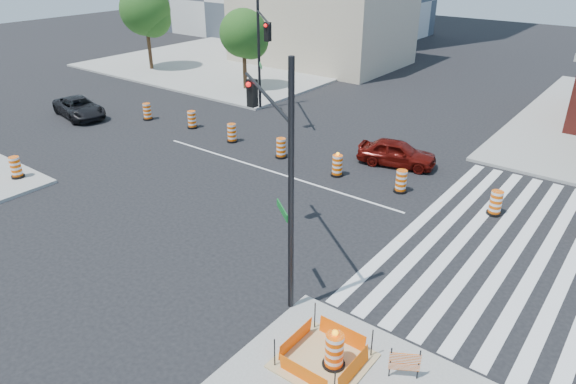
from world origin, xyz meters
name	(u,v)px	position (x,y,z in m)	size (l,w,h in m)	color
ground	(272,171)	(0.00, 0.00, 0.00)	(120.00, 120.00, 0.00)	black
sidewalk_nw	(242,60)	(-18.00, 18.00, 0.07)	(22.00, 22.00, 0.15)	gray
crosswalk_east	(504,244)	(10.95, 0.00, 0.01)	(6.75, 13.50, 0.01)	silver
lane_centerline	(272,171)	(0.00, 0.00, 0.01)	(14.00, 0.12, 0.01)	silver
excavation_pit	(323,359)	(9.00, -9.00, 0.22)	(2.20, 2.20, 0.90)	tan
beige_midrise	(322,5)	(-12.00, 22.00, 5.00)	(14.00, 10.00, 10.00)	#BBAA8F
red_coupe	(397,153)	(4.42, 4.34, 0.65)	(1.53, 3.80, 1.30)	#500A06
dark_suv	(79,108)	(-14.96, -0.67, 0.61)	(2.03, 4.40, 1.22)	black
signal_pole_se	(276,151)	(5.72, -6.77, 4.55)	(4.55, 3.47, 7.40)	black
signal_pole_nw	(261,39)	(-5.84, 6.37, 4.78)	(4.34, 4.17, 7.78)	black
pit_drum	(334,352)	(9.30, -8.98, 0.64)	(0.60, 0.60, 1.18)	black
sw_corner_drum	(16,168)	(-8.72, -7.91, 0.62)	(0.59, 0.59, 1.01)	black
barricade	(405,362)	(10.89, -8.24, 0.65)	(0.69, 0.42, 0.91)	#F05605
tree_north_a	(146,13)	(-21.66, 10.55, 4.70)	(4.12, 4.12, 7.00)	#382314
tree_north_b	(244,36)	(-10.97, 10.58, 3.90)	(3.42, 3.42, 5.81)	#382314
median_drum_0	(147,112)	(-11.14, 1.57, 0.48)	(0.60, 0.60, 1.02)	black
median_drum_1	(192,120)	(-7.78, 2.15, 0.48)	(0.60, 0.60, 1.02)	black
median_drum_2	(232,133)	(-4.29, 1.85, 0.48)	(0.60, 0.60, 1.02)	black
median_drum_3	(281,149)	(-0.73, 1.69, 0.48)	(0.60, 0.60, 1.02)	black
median_drum_4	(337,166)	(2.77, 1.50, 0.49)	(0.60, 0.60, 1.18)	black
median_drum_5	(401,182)	(5.94, 1.71, 0.48)	(0.60, 0.60, 1.02)	black
median_drum_6	(496,204)	(9.91, 2.12, 0.48)	(0.60, 0.60, 1.02)	black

